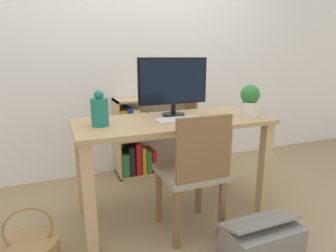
{
  "coord_description": "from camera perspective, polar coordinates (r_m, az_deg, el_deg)",
  "views": [
    {
      "loc": [
        -0.78,
        -1.83,
        1.18
      ],
      "look_at": [
        0.0,
        0.1,
        0.66
      ],
      "focal_mm": 30.0,
      "sensor_mm": 36.0,
      "label": 1
    }
  ],
  "objects": [
    {
      "name": "monitor",
      "position": [
        2.14,
        1.1,
        8.7
      ],
      "size": [
        0.56,
        0.17,
        0.44
      ],
      "color": "black",
      "rests_on": "desk"
    },
    {
      "name": "storage_box",
      "position": [
        1.9,
        18.46,
        -21.1
      ],
      "size": [
        0.46,
        0.3,
        0.26
      ],
      "color": "gray",
      "rests_on": "ground_plane"
    },
    {
      "name": "ground_plane",
      "position": [
        2.31,
        0.97,
        -16.68
      ],
      "size": [
        10.0,
        10.0,
        0.0
      ],
      "primitive_type": "plane",
      "color": "#997F5B"
    },
    {
      "name": "chair",
      "position": [
        1.85,
        5.27,
        -8.92
      ],
      "size": [
        0.4,
        0.4,
        0.84
      ],
      "rotation": [
        0.0,
        0.0,
        0.17
      ],
      "color": "#9E937F",
      "rests_on": "ground_plane"
    },
    {
      "name": "vase",
      "position": [
        1.89,
        -13.75,
        3.09
      ],
      "size": [
        0.11,
        0.11,
        0.24
      ],
      "color": "#1E7266",
      "rests_on": "desk"
    },
    {
      "name": "desk",
      "position": [
        2.08,
        1.04,
        -2.43
      ],
      "size": [
        1.41,
        0.62,
        0.74
      ],
      "color": "tan",
      "rests_on": "ground_plane"
    },
    {
      "name": "wall_back",
      "position": [
        2.93,
        -6.79,
        16.17
      ],
      "size": [
        8.0,
        0.05,
        2.6
      ],
      "color": "white",
      "rests_on": "ground_plane"
    },
    {
      "name": "potted_plant",
      "position": [
        2.18,
        16.27,
        5.01
      ],
      "size": [
        0.14,
        0.14,
        0.24
      ],
      "color": "silver",
      "rests_on": "desk"
    },
    {
      "name": "keyboard",
      "position": [
        2.0,
        2.59,
        1.34
      ],
      "size": [
        0.35,
        0.15,
        0.02
      ],
      "color": "silver",
      "rests_on": "desk"
    },
    {
      "name": "bookshelf",
      "position": [
        2.88,
        -5.29,
        -2.76
      ],
      "size": [
        0.83,
        0.28,
        0.78
      ],
      "color": "tan",
      "rests_on": "ground_plane"
    }
  ]
}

